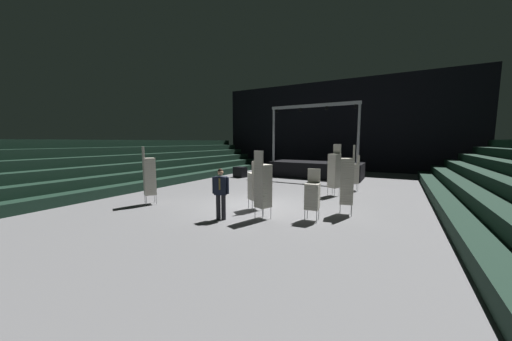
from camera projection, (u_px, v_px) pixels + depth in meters
ground_plane at (253, 206)px, 10.61m from camera, size 22.00×30.00×0.10m
arena_end_wall at (335, 126)px, 23.19m from camera, size 22.00×0.30×8.00m
bleacher_bank_left at (136, 162)px, 15.53m from camera, size 4.50×24.00×2.70m
stage_riser at (316, 168)px, 18.55m from camera, size 6.35×2.54×5.09m
man_with_tie at (221, 191)px, 8.47m from camera, size 0.56×0.35×1.72m
chair_stack_front_left at (334, 170)px, 12.17m from camera, size 0.58×0.58×2.48m
chair_stack_front_right at (312, 195)px, 8.35m from camera, size 0.48×0.48×1.71m
chair_stack_mid_left at (354, 173)px, 13.54m from camera, size 0.55×0.55×1.88m
chair_stack_mid_right at (263, 185)px, 8.54m from camera, size 0.57×0.57×2.31m
chair_stack_mid_centre at (347, 180)px, 9.01m from camera, size 0.51×0.51×2.48m
chair_stack_rear_left at (255, 185)px, 9.74m from camera, size 0.62×0.62×1.88m
chair_stack_rear_right at (149, 176)px, 10.55m from camera, size 0.60×0.60×2.39m
equipment_road_case at (240, 172)px, 18.70m from camera, size 0.99×0.75×0.75m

